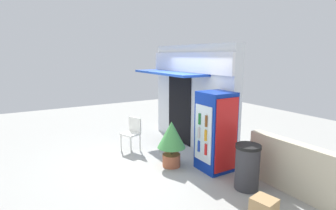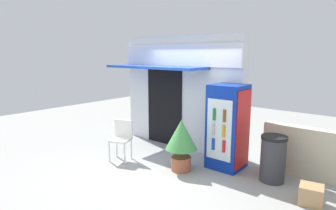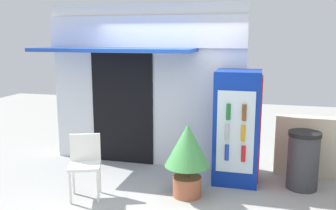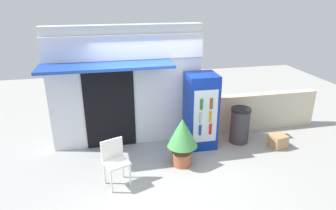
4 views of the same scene
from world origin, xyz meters
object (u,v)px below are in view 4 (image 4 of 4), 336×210
drink_cooler (201,111)px  cardboard_box (278,141)px  trash_bin (240,125)px  plastic_chair (115,159)px  potted_plant_near_shop (182,137)px

drink_cooler → cardboard_box: drink_cooler is taller
trash_bin → cardboard_box: 0.96m
trash_bin → plastic_chair: bearing=-160.6°
cardboard_box → drink_cooler: bearing=164.3°
drink_cooler → plastic_chair: size_ratio=1.96×
plastic_chair → cardboard_box: size_ratio=2.55×
drink_cooler → trash_bin: drink_cooler is taller
drink_cooler → plastic_chair: bearing=-151.5°
potted_plant_near_shop → plastic_chair: bearing=-165.4°
cardboard_box → potted_plant_near_shop: bearing=-174.2°
plastic_chair → potted_plant_near_shop: potted_plant_near_shop is taller
potted_plant_near_shop → trash_bin: size_ratio=1.21×
potted_plant_near_shop → trash_bin: (1.64, 0.70, -0.22)m
trash_bin → drink_cooler: bearing=177.4°
cardboard_box → plastic_chair: bearing=-170.9°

